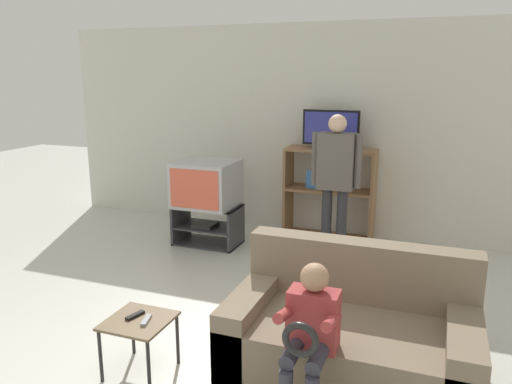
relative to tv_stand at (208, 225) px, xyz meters
name	(u,v)px	position (x,y,z in m)	size (l,w,h in m)	color
wall_back	(293,130)	(0.76, 0.97, 1.06)	(6.40, 0.06, 2.60)	beige
tv_stand	(208,225)	(0.00, 0.00, 0.00)	(0.76, 0.47, 0.48)	#38383D
television_main	(207,184)	(-0.01, 0.01, 0.50)	(0.68, 0.65, 0.53)	#B2B2B7
media_shelf	(329,193)	(1.31, 0.70, 0.34)	(1.08, 0.39, 1.13)	#8E6642
television_flat	(331,130)	(1.30, 0.71, 1.11)	(0.68, 0.20, 0.46)	black
snack_table	(139,327)	(0.74, -2.56, 0.11)	(0.42, 0.42, 0.39)	brown
remote_control_black	(135,315)	(0.69, -2.53, 0.17)	(0.04, 0.14, 0.02)	black
remote_control_white	(146,320)	(0.80, -2.56, 0.17)	(0.04, 0.14, 0.02)	gray
couch	(351,334)	(2.07, -2.02, 0.04)	(1.63, 0.92, 0.84)	#756651
person_standing_adult	(336,174)	(1.52, 0.02, 0.73)	(0.53, 0.20, 1.59)	#2D2D33
person_seated_child	(310,330)	(1.91, -2.56, 0.31)	(0.33, 0.43, 0.93)	#2D2D38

